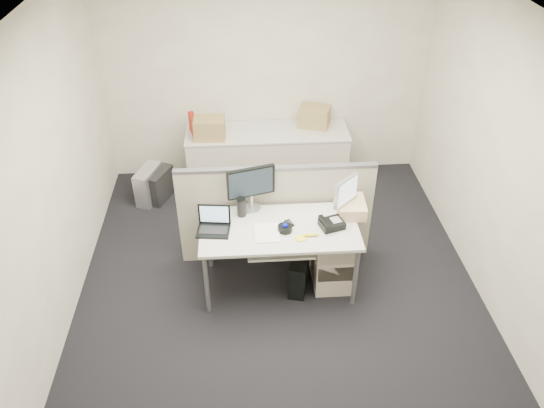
{
  "coord_description": "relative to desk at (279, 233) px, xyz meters",
  "views": [
    {
      "loc": [
        -0.33,
        -3.94,
        3.82
      ],
      "look_at": [
        -0.06,
        0.15,
        0.9
      ],
      "focal_mm": 35.0,
      "sensor_mm": 36.0,
      "label": 1
    }
  ],
  "objects": [
    {
      "name": "manila_folders",
      "position": [
        0.72,
        0.2,
        0.13
      ],
      "size": [
        0.28,
        0.35,
        0.13
      ],
      "primitive_type": "cube",
      "rotation": [
        0.0,
        0.0,
        -0.05
      ],
      "color": "beige",
      "rests_on": "desk"
    },
    {
      "name": "back_counter",
      "position": [
        0.0,
        1.93,
        -0.3
      ],
      "size": [
        2.0,
        0.6,
        0.72
      ],
      "primitive_type": "cube",
      "color": "#B6AD9A",
      "rests_on": "floor"
    },
    {
      "name": "pc_tower_desk",
      "position": [
        0.2,
        -0.05,
        -0.47
      ],
      "size": [
        0.26,
        0.44,
        0.38
      ],
      "primitive_type": "cube",
      "rotation": [
        0.0,
        0.0,
        -0.25
      ],
      "color": "black",
      "rests_on": "floor"
    },
    {
      "name": "floor",
      "position": [
        0.0,
        0.0,
        -0.67
      ],
      "size": [
        4.0,
        4.5,
        0.01
      ],
      "primitive_type": "cube",
      "color": "black",
      "rests_on": "ground"
    },
    {
      "name": "monitor_main",
      "position": [
        -0.25,
        0.32,
        0.3
      ],
      "size": [
        0.5,
        0.3,
        0.47
      ],
      "primitive_type": "cube",
      "rotation": [
        0.0,
        0.0,
        0.27
      ],
      "color": "black",
      "rests_on": "desk"
    },
    {
      "name": "pc_tower_spare_dark",
      "position": [
        -1.35,
        1.63,
        -0.47
      ],
      "size": [
        0.33,
        0.45,
        0.39
      ],
      "primitive_type": "cube",
      "rotation": [
        0.0,
        0.0,
        -0.43
      ],
      "color": "black",
      "rests_on": "floor"
    },
    {
      "name": "wall_front",
      "position": [
        0.0,
        -2.25,
        0.69
      ],
      "size": [
        4.0,
        0.02,
        2.7
      ],
      "primitive_type": "cube",
      "color": "silver",
      "rests_on": "ground"
    },
    {
      "name": "wall_back",
      "position": [
        0.0,
        2.25,
        0.69
      ],
      "size": [
        4.0,
        0.02,
        2.7
      ],
      "primitive_type": "cube",
      "color": "silver",
      "rests_on": "ground"
    },
    {
      "name": "cubicle_partition",
      "position": [
        0.0,
        0.45,
        -0.11
      ],
      "size": [
        2.0,
        0.06,
        1.1
      ],
      "primitive_type": "cube",
      "color": "#A59B87",
      "rests_on": "floor"
    },
    {
      "name": "cardboard_box_right",
      "position": [
        0.6,
        2.05,
        0.19
      ],
      "size": [
        0.44,
        0.39,
        0.27
      ],
      "primitive_type": "cube",
      "rotation": [
        0.0,
        0.0,
        -0.33
      ],
      "color": "#947C4B",
      "rests_on": "back_counter"
    },
    {
      "name": "sticky_pad",
      "position": [
        0.18,
        -0.18,
        0.07
      ],
      "size": [
        0.1,
        0.1,
        0.01
      ],
      "primitive_type": "cube",
      "rotation": [
        0.0,
        0.0,
        0.27
      ],
      "color": "yellow",
      "rests_on": "desk"
    },
    {
      "name": "red_binder",
      "position": [
        -0.9,
        1.92,
        0.19
      ],
      "size": [
        0.13,
        0.29,
        0.26
      ],
      "primitive_type": "cube",
      "rotation": [
        0.0,
        0.0,
        0.26
      ],
      "color": "#A11705",
      "rests_on": "back_counter"
    },
    {
      "name": "keyboard_tray",
      "position": [
        0.0,
        -0.18,
        -0.04
      ],
      "size": [
        0.62,
        0.32,
        0.02
      ],
      "primitive_type": "cube",
      "color": "#BBBAB1",
      "rests_on": "desk"
    },
    {
      "name": "ceiling",
      "position": [
        0.0,
        0.0,
        2.04
      ],
      "size": [
        4.0,
        4.5,
        0.01
      ],
      "primitive_type": "cube",
      "color": "white",
      "rests_on": "ground"
    },
    {
      "name": "wall_right",
      "position": [
        2.0,
        0.0,
        0.69
      ],
      "size": [
        0.02,
        4.5,
        2.7
      ],
      "primitive_type": "cube",
      "color": "silver",
      "rests_on": "ground"
    },
    {
      "name": "keyboard",
      "position": [
        -0.05,
        -0.14,
        -0.02
      ],
      "size": [
        0.52,
        0.29,
        0.03
      ],
      "primitive_type": "cube",
      "rotation": [
        0.0,
        0.0,
        -0.24
      ],
      "color": "black",
      "rests_on": "keyboard_tray"
    },
    {
      "name": "trackball",
      "position": [
        0.05,
        -0.05,
        0.09
      ],
      "size": [
        0.18,
        0.18,
        0.05
      ],
      "primitive_type": "cylinder",
      "rotation": [
        0.0,
        0.0,
        0.37
      ],
      "color": "black",
      "rests_on": "desk"
    },
    {
      "name": "cardboard_box_left",
      "position": [
        -0.7,
        1.81,
        0.19
      ],
      "size": [
        0.38,
        0.29,
        0.28
      ],
      "primitive_type": "cube",
      "rotation": [
        0.0,
        0.0,
        -0.03
      ],
      "color": "#947C4B",
      "rests_on": "back_counter"
    },
    {
      "name": "laptop",
      "position": [
        -0.62,
        -0.02,
        0.18
      ],
      "size": [
        0.33,
        0.26,
        0.23
      ],
      "primitive_type": "cube",
      "rotation": [
        0.0,
        0.0,
        -0.12
      ],
      "color": "black",
      "rests_on": "desk"
    },
    {
      "name": "pc_tower_spare_silver",
      "position": [
        -1.49,
        1.63,
        -0.45
      ],
      "size": [
        0.32,
        0.49,
        0.43
      ],
      "primitive_type": "cube",
      "rotation": [
        0.0,
        0.0,
        -0.33
      ],
      "color": "#B7B7BC",
      "rests_on": "floor"
    },
    {
      "name": "desk",
      "position": [
        0.0,
        0.0,
        0.0
      ],
      "size": [
        1.5,
        0.75,
        0.73
      ],
      "color": "#BBBAB1",
      "rests_on": "floor"
    },
    {
      "name": "banana",
      "position": [
        0.28,
        -0.15,
        0.08
      ],
      "size": [
        0.16,
        0.04,
        0.04
      ],
      "primitive_type": "ellipsoid",
      "rotation": [
        0.0,
        0.0,
        0.03
      ],
      "color": "#FFF647",
      "rests_on": "desk"
    },
    {
      "name": "desk_phone",
      "position": [
        0.5,
        -0.02,
        0.1
      ],
      "size": [
        0.26,
        0.23,
        0.07
      ],
      "primitive_type": "cube",
      "rotation": [
        0.0,
        0.0,
        0.3
      ],
      "color": "black",
      "rests_on": "desk"
    },
    {
      "name": "travel_mug",
      "position": [
        -0.35,
        0.22,
        0.16
      ],
      "size": [
        0.11,
        0.11,
        0.18
      ],
      "primitive_type": "cylinder",
      "rotation": [
        0.0,
        0.0,
        0.36
      ],
      "color": "black",
      "rests_on": "desk"
    },
    {
      "name": "monitor_small",
      "position": [
        0.65,
        0.18,
        0.27
      ],
      "size": [
        0.35,
        0.34,
        0.4
      ],
      "primitive_type": "cube",
      "rotation": [
        0.0,
        0.0,
        0.76
      ],
      "color": "#B7B7BC",
      "rests_on": "desk"
    },
    {
      "name": "cellphone",
      "position": [
        0.1,
        0.05,
        0.07
      ],
      "size": [
        0.09,
        0.12,
        0.01
      ],
      "primitive_type": "cube",
      "rotation": [
        0.0,
        0.0,
        0.39
      ],
      "color": "black",
      "rests_on": "desk"
    },
    {
      "name": "paper_stack",
      "position": [
        -0.12,
        -0.08,
        0.07
      ],
      "size": [
        0.23,
        0.29,
        0.01
      ],
      "primitive_type": "cube",
      "rotation": [
        0.0,
        0.0,
        0.01
      ],
      "color": "white",
      "rests_on": "desk"
    },
    {
      "name": "drawer_pedestal",
      "position": [
        0.55,
        0.05,
        -0.34
      ],
      "size": [
        0.4,
        0.55,
        0.65
      ],
      "primitive_type": "cube",
      "color": "#B6AD9A",
      "rests_on": "floor"
    },
    {
      "name": "wall_left",
      "position": [
        -2.0,
        0.0,
        0.69
      ],
      "size": [
        0.02,
        4.5,
        2.7
      ],
      "primitive_type": "cube",
      "color": "silver",
      "rests_on": "ground"
    }
  ]
}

